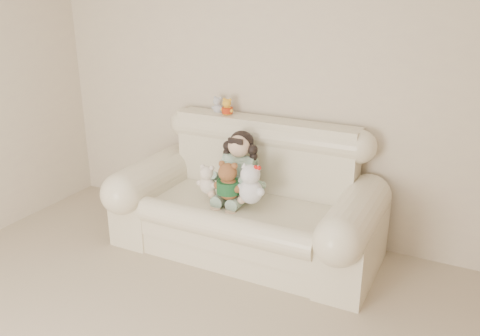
% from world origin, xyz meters
% --- Properties ---
extents(wall_back, '(4.50, 0.00, 4.50)m').
position_xyz_m(wall_back, '(0.00, 2.50, 1.30)').
color(wall_back, beige).
rests_on(wall_back, ground).
extents(sofa, '(2.10, 0.95, 1.03)m').
position_xyz_m(sofa, '(-0.13, 2.00, 0.52)').
color(sofa, beige).
rests_on(sofa, floor).
extents(seated_child, '(0.36, 0.43, 0.56)m').
position_xyz_m(seated_child, '(-0.23, 2.08, 0.70)').
color(seated_child, '#2E6F49').
rests_on(seated_child, sofa).
extents(brown_teddy, '(0.28, 0.25, 0.36)m').
position_xyz_m(brown_teddy, '(-0.21, 1.84, 0.68)').
color(brown_teddy, brown).
rests_on(brown_teddy, sofa).
extents(white_cat, '(0.25, 0.20, 0.37)m').
position_xyz_m(white_cat, '(-0.02, 1.86, 0.69)').
color(white_cat, white).
rests_on(white_cat, sofa).
extents(cream_teddy, '(0.21, 0.17, 0.28)m').
position_xyz_m(cream_teddy, '(-0.41, 1.87, 0.64)').
color(cream_teddy, silver).
rests_on(cream_teddy, sofa).
extents(yellow_mini_bear, '(0.14, 0.13, 0.18)m').
position_xyz_m(yellow_mini_bear, '(-0.48, 2.35, 1.10)').
color(yellow_mini_bear, gold).
rests_on(yellow_mini_bear, sofa).
extents(grey_mini_plush, '(0.12, 0.09, 0.18)m').
position_xyz_m(grey_mini_plush, '(-0.59, 2.39, 1.10)').
color(grey_mini_plush, silver).
rests_on(grey_mini_plush, sofa).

